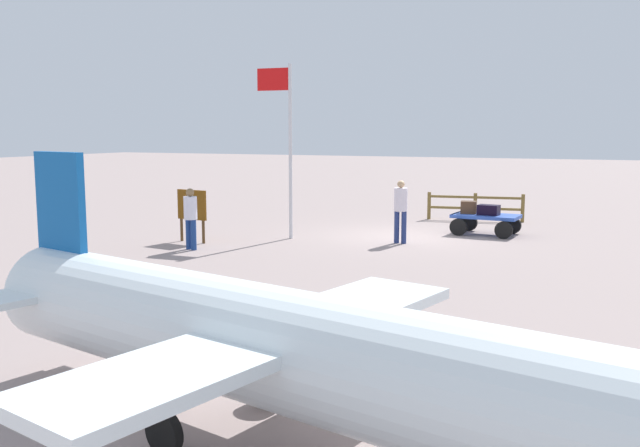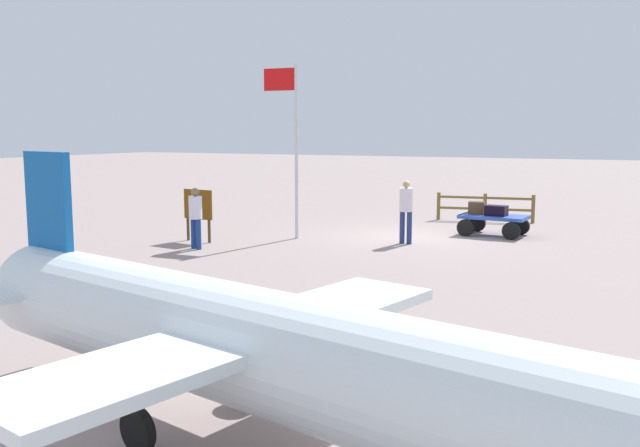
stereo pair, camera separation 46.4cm
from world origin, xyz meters
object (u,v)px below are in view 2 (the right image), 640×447
suitcase_tan (476,208)px  flagpole (292,133)px  worker_trailing (196,214)px  signboard (198,208)px  luggage_cart (493,221)px  worker_lead (406,207)px  airplane_near (269,351)px  suitcase_maroon (496,211)px

suitcase_tan → flagpole: 5.90m
suitcase_tan → worker_trailing: bearing=44.1°
worker_trailing → signboard: (0.66, -1.03, 0.01)m
luggage_cart → worker_lead: 3.17m
worker_lead → flagpole: 3.83m
flagpole → worker_lead: bearing=-172.5°
worker_lead → suitcase_tan: bearing=-116.8°
worker_trailing → flagpole: size_ratio=0.33×
luggage_cart → signboard: signboard is taller
luggage_cart → airplane_near: bearing=94.0°
suitcase_tan → worker_lead: worker_lead is taller
worker_trailing → flagpole: (-1.37, -2.73, 2.07)m
suitcase_maroon → flagpole: size_ratio=0.13×
suitcase_tan → worker_lead: bearing=63.2°
suitcase_tan → flagpole: bearing=33.5°
worker_trailing → flagpole: flagpole is taller
suitcase_tan → airplane_near: (-1.54, 14.90, 0.24)m
suitcase_maroon → worker_trailing: 8.62m
worker_lead → signboard: (5.30, 2.13, -0.08)m
suitcase_maroon → flagpole: bearing=28.8°
suitcase_tan → airplane_near: airplane_near is taller
suitcase_maroon → worker_trailing: bearing=40.4°
suitcase_maroon → suitcase_tan: bearing=-14.7°
suitcase_maroon → suitcase_tan: 0.64m
luggage_cart → suitcase_maroon: suitcase_maroon is taller
suitcase_tan → worker_trailing: 8.27m
luggage_cart → flagpole: 6.41m
worker_lead → signboard: 5.71m
worker_lead → worker_trailing: size_ratio=1.08×
suitcase_maroon → signboard: bearing=32.3°
airplane_near → signboard: 13.03m
worker_trailing → flagpole: bearing=-116.7°
suitcase_maroon → worker_lead: 3.11m
worker_lead → flagpole: size_ratio=0.35×
luggage_cart → suitcase_maroon: size_ratio=3.06×
worker_trailing → signboard: worker_trailing is taller
luggage_cart → worker_lead: worker_lead is taller
airplane_near → worker_trailing: bearing=-50.7°
suitcase_maroon → worker_lead: size_ratio=0.37×
suitcase_maroon → worker_trailing: size_ratio=0.40×
signboard → worker_trailing: bearing=122.8°
luggage_cart → worker_trailing: size_ratio=1.23×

